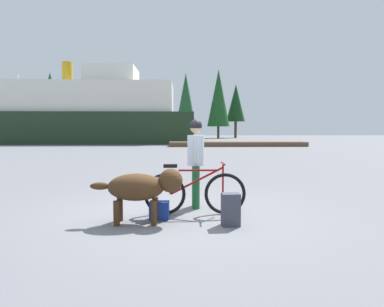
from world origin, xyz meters
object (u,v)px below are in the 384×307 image
at_px(handbag_pannier, 159,210).
at_px(sailboat_moored, 20,139).
at_px(person_cyclist, 196,155).
at_px(dog, 143,187).
at_px(backpack, 231,210).
at_px(ferry_boat, 94,115).
at_px(bicycle, 194,192).

distance_m(handbag_pannier, sailboat_moored, 35.24).
relative_size(person_cyclist, dog, 1.15).
xyz_separation_m(backpack, handbag_pannier, (-1.14, 0.40, -0.10)).
bearing_deg(sailboat_moored, backpack, -59.84).
bearing_deg(sailboat_moored, ferry_boat, 7.00).
height_order(dog, backpack, dog).
height_order(person_cyclist, dog, person_cyclist).
distance_m(person_cyclist, backpack, 1.53).
relative_size(bicycle, person_cyclist, 1.06).
bearing_deg(dog, sailboat_moored, 118.37).
xyz_separation_m(handbag_pannier, sailboat_moored, (-17.03, 30.85, 0.35)).
relative_size(bicycle, backpack, 3.52).
relative_size(bicycle, handbag_pannier, 5.62).
height_order(bicycle, backpack, bicycle).
bearing_deg(handbag_pannier, sailboat_moored, 118.89).
xyz_separation_m(dog, backpack, (1.39, -0.20, -0.33)).
xyz_separation_m(backpack, ferry_boat, (-10.49, 32.20, 2.89)).
height_order(bicycle, ferry_boat, ferry_boat).
distance_m(bicycle, backpack, 0.89).
relative_size(person_cyclist, backpack, 3.32).
xyz_separation_m(person_cyclist, sailboat_moored, (-17.68, 30.02, -0.52)).
height_order(bicycle, dog, bicycle).
bearing_deg(bicycle, ferry_boat, 107.52).
distance_m(handbag_pannier, ferry_boat, 33.28).
distance_m(backpack, ferry_boat, 33.99).
xyz_separation_m(bicycle, ferry_boat, (-9.95, 31.51, 2.75)).
xyz_separation_m(backpack, sailboat_moored, (-18.17, 31.26, 0.25)).
relative_size(backpack, sailboat_moored, 0.07).
xyz_separation_m(person_cyclist, ferry_boat, (-10.00, 30.96, 2.13)).
distance_m(backpack, sailboat_moored, 36.16).
relative_size(handbag_pannier, sailboat_moored, 0.04).
bearing_deg(bicycle, sailboat_moored, 119.97).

